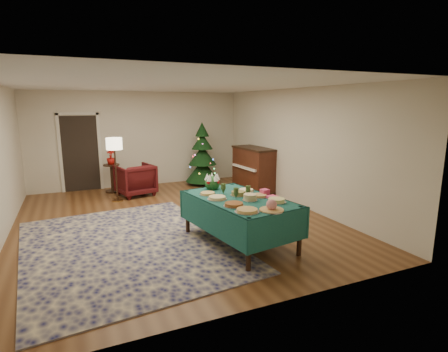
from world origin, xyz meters
name	(u,v)px	position (x,y,z in m)	size (l,w,h in m)	color
room_shell	(172,155)	(0.00, 0.00, 1.35)	(7.00, 7.00, 7.00)	#593319
doorway	(80,151)	(-1.60, 3.48, 1.10)	(1.08, 0.04, 2.16)	black
rug	(128,244)	(-1.08, -0.98, 0.01)	(3.20, 4.20, 0.02)	#131549
buffet_table	(239,207)	(0.68, -1.65, 0.64)	(1.52, 2.21, 0.80)	black
platter_0	(247,211)	(0.44, -2.40, 0.82)	(0.36, 0.36, 0.05)	silver
platter_1	(272,206)	(0.80, -2.48, 0.86)	(0.37, 0.37, 0.17)	silver
platter_2	(277,201)	(1.11, -2.13, 0.83)	(0.31, 0.31, 0.07)	silver
platter_3	(234,205)	(0.39, -2.05, 0.82)	(0.33, 0.33, 0.06)	silver
platter_4	(250,197)	(0.77, -1.86, 0.85)	(0.25, 0.25, 0.11)	silver
platter_5	(259,196)	(1.02, -1.72, 0.82)	(0.29, 0.29, 0.04)	silver
platter_6	(217,198)	(0.31, -1.59, 0.82)	(0.32, 0.32, 0.06)	silver
platter_7	(238,194)	(0.74, -1.50, 0.83)	(0.28, 0.28, 0.08)	silver
platter_8	(246,190)	(1.00, -1.29, 0.82)	(0.29, 0.29, 0.04)	silver
platter_9	(208,194)	(0.28, -1.24, 0.82)	(0.29, 0.29, 0.04)	silver
goblet_0	(223,189)	(0.54, -1.30, 0.89)	(0.08, 0.08, 0.19)	#2D471E
goblet_1	(248,191)	(0.86, -1.62, 0.89)	(0.08, 0.08, 0.19)	#2D471E
goblet_2	(236,193)	(0.61, -1.67, 0.89)	(0.08, 0.08, 0.19)	#2D471E
napkin_stack	(272,197)	(1.17, -1.89, 0.82)	(0.16, 0.16, 0.04)	#FA4579
gift_box	(265,192)	(1.16, -1.66, 0.85)	(0.13, 0.13, 0.11)	#DB3C6E
centerpiece	(212,182)	(0.51, -0.88, 0.93)	(0.29, 0.29, 0.33)	#1E4C1E
armchair	(135,178)	(-0.35, 2.37, 0.45)	(0.87, 0.81, 0.89)	#460F11
floor_lamp	(114,148)	(-0.88, 1.96, 1.32)	(0.38, 0.38, 1.56)	#A57F3F
side_table	(112,179)	(-0.87, 2.96, 0.37)	(0.43, 0.43, 0.76)	black
potted_plant	(111,160)	(-0.87, 2.96, 0.87)	(0.22, 0.40, 0.22)	#AD120C
christmas_tree	(202,157)	(1.71, 2.90, 0.83)	(1.01, 1.01, 1.84)	black
piano	(254,170)	(2.69, 1.53, 0.59)	(0.75, 1.43, 1.20)	black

